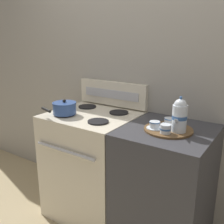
# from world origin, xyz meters

# --- Properties ---
(ground_plane) EXTENTS (6.00, 6.00, 0.00)m
(ground_plane) POSITION_xyz_m (0.00, 0.00, 0.00)
(ground_plane) COLOR tan
(wall_back) EXTENTS (6.00, 0.05, 2.20)m
(wall_back) POSITION_xyz_m (0.00, 0.35, 1.10)
(wall_back) COLOR #9E998E
(wall_back) RESTS_ON ground
(stove) EXTENTS (0.72, 0.69, 0.95)m
(stove) POSITION_xyz_m (-0.32, -0.00, 0.47)
(stove) COLOR beige
(stove) RESTS_ON ground
(control_panel) EXTENTS (0.71, 0.05, 0.22)m
(control_panel) POSITION_xyz_m (-0.32, 0.30, 1.06)
(control_panel) COLOR beige
(control_panel) RESTS_ON stove
(side_counter) EXTENTS (0.62, 0.66, 0.94)m
(side_counter) POSITION_xyz_m (0.36, 0.00, 0.47)
(side_counter) COLOR #38383D
(side_counter) RESTS_ON ground
(saucepan) EXTENTS (0.21, 0.28, 0.12)m
(saucepan) POSITION_xyz_m (-0.49, -0.15, 1.00)
(saucepan) COLOR #335193
(saucepan) RESTS_ON stove
(serving_tray) EXTENTS (0.34, 0.34, 0.01)m
(serving_tray) POSITION_xyz_m (0.37, -0.02, 0.95)
(serving_tray) COLOR brown
(serving_tray) RESTS_ON side_counter
(teapot) EXTENTS (0.10, 0.16, 0.24)m
(teapot) POSITION_xyz_m (0.45, -0.04, 1.07)
(teapot) COLOR silver
(teapot) RESTS_ON serving_tray
(teacup_left) EXTENTS (0.11, 0.11, 0.05)m
(teacup_left) POSITION_xyz_m (0.34, 0.06, 0.98)
(teacup_left) COLOR silver
(teacup_left) RESTS_ON serving_tray
(teacup_right) EXTENTS (0.11, 0.11, 0.05)m
(teacup_right) POSITION_xyz_m (0.29, -0.07, 0.98)
(teacup_right) COLOR silver
(teacup_right) RESTS_ON serving_tray
(creamer_jug) EXTENTS (0.07, 0.07, 0.06)m
(creamer_jug) POSITION_xyz_m (0.39, -0.12, 0.98)
(creamer_jug) COLOR silver
(creamer_jug) RESTS_ON serving_tray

